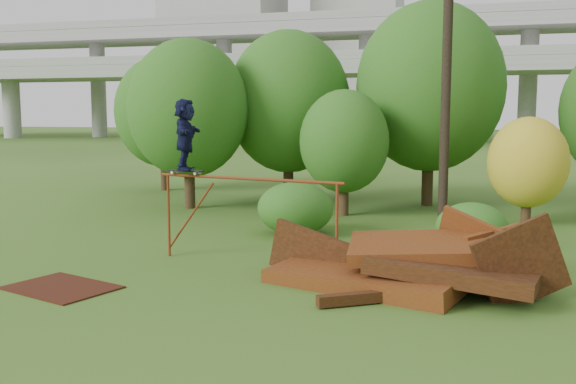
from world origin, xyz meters
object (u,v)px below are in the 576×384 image
(skater, at_px, (185,135))
(flat_plate, at_px, (62,288))
(utility_pole, at_px, (448,37))
(scrap_pile, at_px, (405,267))

(skater, relative_size, flat_plate, 0.81)
(flat_plate, relative_size, utility_pole, 0.18)
(scrap_pile, bearing_deg, flat_plate, -163.04)
(scrap_pile, relative_size, flat_plate, 2.97)
(skater, bearing_deg, scrap_pile, -116.54)
(scrap_pile, height_order, utility_pole, utility_pole)
(scrap_pile, height_order, skater, skater)
(skater, height_order, utility_pole, utility_pole)
(scrap_pile, distance_m, flat_plate, 6.36)
(skater, bearing_deg, utility_pole, -53.21)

